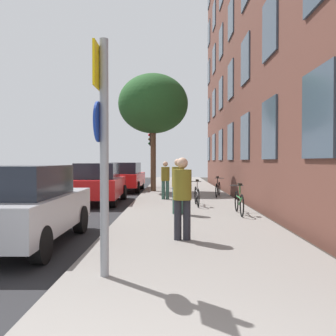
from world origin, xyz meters
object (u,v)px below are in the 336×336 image
(pedestrian_1, at_px, (178,182))
(car_1, at_px, (99,183))
(bicycle_2, at_px, (218,189))
(car_0, at_px, (25,205))
(bicycle_0, at_px, (239,202))
(car_2, at_px, (126,176))
(bicycle_1, at_px, (197,195))
(tree_near, at_px, (153,104))
(traffic_light, at_px, (153,149))
(sign_post, at_px, (102,139))
(pedestrian_0, at_px, (182,193))
(pedestrian_2, at_px, (165,178))

(pedestrian_1, height_order, car_1, pedestrian_1)
(bicycle_2, bearing_deg, car_0, -119.03)
(bicycle_0, bearing_deg, car_2, 116.04)
(bicycle_2, relative_size, pedestrian_1, 0.94)
(bicycle_1, relative_size, car_2, 0.36)
(tree_near, distance_m, bicycle_0, 9.80)
(car_1, bearing_deg, car_0, -89.91)
(tree_near, height_order, bicycle_0, tree_near)
(bicycle_1, distance_m, car_0, 6.89)
(bicycle_0, xyz_separation_m, car_2, (-4.63, 9.48, 0.36))
(tree_near, height_order, bicycle_1, tree_near)
(bicycle_1, bearing_deg, car_1, 156.82)
(traffic_light, distance_m, car_1, 7.78)
(car_1, bearing_deg, bicycle_1, -23.18)
(sign_post, relative_size, pedestrian_1, 1.97)
(traffic_light, distance_m, bicycle_0, 11.70)
(bicycle_2, bearing_deg, car_2, 138.20)
(sign_post, relative_size, car_1, 0.75)
(sign_post, distance_m, car_2, 15.47)
(bicycle_1, relative_size, car_1, 0.37)
(pedestrian_1, bearing_deg, pedestrian_0, -89.53)
(car_1, bearing_deg, bicycle_2, 18.04)
(traffic_light, height_order, car_0, traffic_light)
(bicycle_1, xyz_separation_m, car_0, (-3.83, -5.72, 0.35))
(tree_near, distance_m, pedestrian_2, 5.57)
(bicycle_1, height_order, car_2, car_2)
(tree_near, height_order, pedestrian_0, tree_near)
(pedestrian_0, height_order, pedestrian_2, pedestrian_0)
(sign_post, relative_size, bicycle_0, 1.90)
(bicycle_1, bearing_deg, car_2, 115.18)
(tree_near, height_order, pedestrian_2, tree_near)
(pedestrian_2, xyz_separation_m, car_2, (-2.33, 5.28, -0.18))
(bicycle_2, relative_size, car_0, 0.38)
(sign_post, distance_m, pedestrian_0, 2.76)
(traffic_light, xyz_separation_m, pedestrian_1, (1.37, -11.06, -1.36))
(bicycle_2, relative_size, car_1, 0.36)
(traffic_light, height_order, car_2, traffic_light)
(traffic_light, bearing_deg, tree_near, -86.10)
(sign_post, xyz_separation_m, bicycle_0, (2.98, 5.86, -1.54))
(car_2, bearing_deg, sign_post, -83.84)
(traffic_light, height_order, pedestrian_1, traffic_light)
(traffic_light, height_order, pedestrian_2, traffic_light)
(sign_post, xyz_separation_m, car_2, (-1.66, 15.34, -1.19))
(pedestrian_0, relative_size, pedestrian_1, 1.00)
(sign_post, bearing_deg, car_0, 132.43)
(tree_near, relative_size, bicycle_2, 3.95)
(car_0, xyz_separation_m, car_2, (0.33, 13.17, 0.00))
(bicycle_1, bearing_deg, sign_post, -103.15)
(pedestrian_0, bearing_deg, bicycle_1, 83.11)
(car_1, bearing_deg, tree_near, 67.10)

